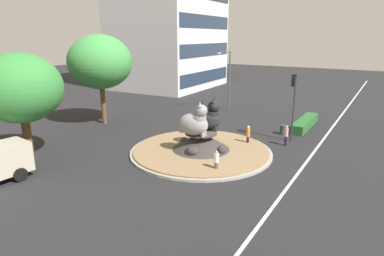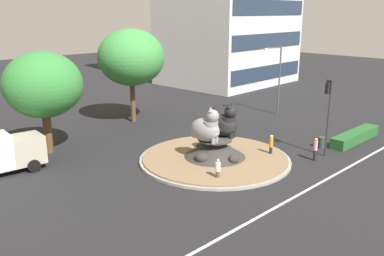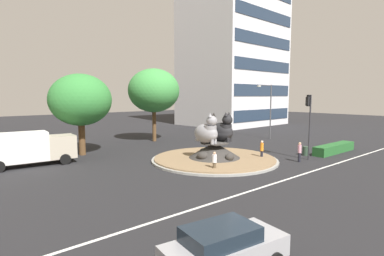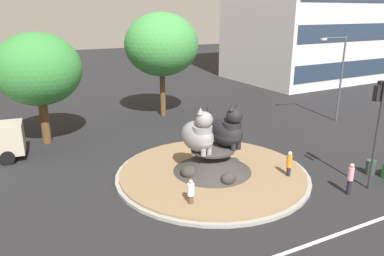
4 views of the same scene
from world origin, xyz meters
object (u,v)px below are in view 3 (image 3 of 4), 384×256
(second_tree_near_tower, at_px, (154,91))
(litter_bin, at_px, (305,151))
(broadleaf_tree_behind_island, at_px, (80,100))
(cat_statue_black, at_px, (222,130))
(delivery_box_truck, at_px, (26,148))
(sedan_on_far_lane, at_px, (224,247))
(streetlight_arm, at_px, (269,108))
(pedestrian_pink_shirt, at_px, (300,151))
(traffic_light_mast, at_px, (309,113))
(pedestrian_white_shirt, at_px, (214,161))
(pedestrian_orange_shirt, at_px, (262,149))
(cat_statue_grey, at_px, (207,132))
(office_tower, at_px, (233,45))

(second_tree_near_tower, xyz_separation_m, litter_bin, (6.12, -17.64, -6.06))
(broadleaf_tree_behind_island, bearing_deg, second_tree_near_tower, 16.22)
(cat_statue_black, bearing_deg, delivery_box_truck, -133.12)
(sedan_on_far_lane, relative_size, delivery_box_truck, 0.60)
(streetlight_arm, height_order, sedan_on_far_lane, streetlight_arm)
(streetlight_arm, height_order, pedestrian_pink_shirt, streetlight_arm)
(traffic_light_mast, bearing_deg, cat_statue_black, 55.90)
(cat_statue_black, height_order, pedestrian_white_shirt, cat_statue_black)
(broadleaf_tree_behind_island, distance_m, pedestrian_orange_shirt, 18.08)
(pedestrian_pink_shirt, distance_m, pedestrian_white_shirt, 8.56)
(sedan_on_far_lane, relative_size, litter_bin, 5.05)
(cat_statue_grey, xyz_separation_m, litter_bin, (9.43, -4.15, -2.24))
(office_tower, distance_m, pedestrian_white_shirt, 42.88)
(cat_statue_grey, height_order, broadleaf_tree_behind_island, broadleaf_tree_behind_island)
(cat_statue_grey, relative_size, pedestrian_orange_shirt, 1.59)
(cat_statue_black, relative_size, litter_bin, 3.37)
(traffic_light_mast, height_order, sedan_on_far_lane, traffic_light_mast)
(cat_statue_grey, bearing_deg, streetlight_arm, 99.30)
(delivery_box_truck, bearing_deg, litter_bin, -24.70)
(litter_bin, bearing_deg, delivery_box_truck, 150.11)
(cat_statue_black, distance_m, pedestrian_orange_shirt, 4.02)
(cat_statue_grey, relative_size, delivery_box_truck, 0.38)
(second_tree_near_tower, xyz_separation_m, pedestrian_white_shirt, (-5.28, -16.41, -5.69))
(cat_statue_grey, bearing_deg, pedestrian_orange_shirt, 51.89)
(streetlight_arm, xyz_separation_m, pedestrian_pink_shirt, (-9.99, -10.42, -3.32))
(cat_statue_grey, relative_size, litter_bin, 3.15)
(cat_statue_grey, xyz_separation_m, cat_statue_black, (1.88, -0.06, -0.00))
(pedestrian_orange_shirt, bearing_deg, traffic_light_mast, -79.14)
(second_tree_near_tower, bearing_deg, streetlight_arm, -33.12)
(traffic_light_mast, xyz_separation_m, delivery_box_truck, (-20.34, 13.83, -2.76))
(streetlight_arm, bearing_deg, litter_bin, 70.29)
(pedestrian_white_shirt, bearing_deg, pedestrian_pink_shirt, 29.75)
(pedestrian_orange_shirt, relative_size, delivery_box_truck, 0.24)
(traffic_light_mast, bearing_deg, pedestrian_orange_shirt, 57.89)
(second_tree_near_tower, distance_m, pedestrian_orange_shirt, 17.05)
(broadleaf_tree_behind_island, bearing_deg, traffic_light_mast, -46.40)
(cat_statue_grey, height_order, pedestrian_pink_shirt, cat_statue_grey)
(office_tower, bearing_deg, delivery_box_truck, -163.32)
(cat_statue_grey, height_order, second_tree_near_tower, second_tree_near_tower)
(delivery_box_truck, height_order, litter_bin, delivery_box_truck)
(sedan_on_far_lane, bearing_deg, second_tree_near_tower, 69.11)
(sedan_on_far_lane, bearing_deg, broadleaf_tree_behind_island, 88.41)
(broadleaf_tree_behind_island, distance_m, delivery_box_truck, 6.90)
(broadleaf_tree_behind_island, distance_m, pedestrian_white_shirt, 15.08)
(cat_statue_grey, xyz_separation_m, pedestrian_pink_shirt, (6.24, -5.36, -1.73))
(sedan_on_far_lane, height_order, litter_bin, sedan_on_far_lane)
(cat_statue_black, distance_m, sedan_on_far_lane, 18.30)
(cat_statue_black, relative_size, delivery_box_truck, 0.40)
(cat_statue_black, height_order, traffic_light_mast, traffic_light_mast)
(office_tower, distance_m, delivery_box_truck, 46.08)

